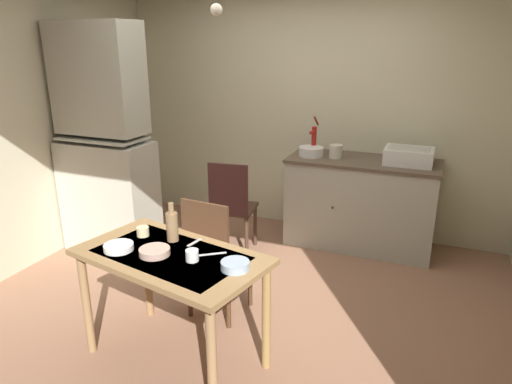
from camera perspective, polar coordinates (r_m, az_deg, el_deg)
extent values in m
plane|color=#92664D|center=(3.90, -1.43, -13.02)|extent=(5.19, 5.19, 0.00)
cube|color=beige|center=(5.06, 6.72, 9.91)|extent=(4.29, 0.10, 2.58)
cube|color=beige|center=(4.69, -26.59, 7.42)|extent=(0.10, 3.57, 2.58)
cube|color=#B3B1A0|center=(4.80, -17.53, -0.49)|extent=(0.89, 0.46, 1.09)
cube|color=#AFAF9B|center=(4.57, -18.92, 13.09)|extent=(0.82, 0.39, 1.00)
cube|color=#AEB0A3|center=(4.63, -18.41, 6.34)|extent=(0.80, 0.41, 0.02)
cube|color=#B3B1A0|center=(4.78, 12.74, -1.53)|extent=(1.43, 0.60, 0.87)
cube|color=brown|center=(4.65, 13.13, 3.72)|extent=(1.46, 0.63, 0.03)
sphere|color=#2D2823|center=(4.51, 9.41, -1.92)|extent=(0.02, 0.02, 0.02)
cube|color=white|center=(4.58, 18.32, 4.21)|extent=(0.44, 0.34, 0.15)
cube|color=black|center=(4.57, 18.41, 5.07)|extent=(0.38, 0.28, 0.01)
cylinder|color=#B21E19|center=(4.77, 7.15, 6.33)|extent=(0.05, 0.05, 0.28)
cylinder|color=#B21E19|center=(4.68, 6.97, 7.37)|extent=(0.03, 0.12, 0.03)
cylinder|color=#AB2A1F|center=(4.79, 7.43, 8.69)|extent=(0.02, 0.16, 0.12)
cylinder|color=white|center=(4.69, 6.81, 4.97)|extent=(0.25, 0.25, 0.09)
cylinder|color=beige|center=(4.65, 9.81, 4.96)|extent=(0.13, 0.13, 0.13)
cube|color=#987347|center=(2.93, -10.48, -7.84)|extent=(1.30, 0.89, 0.04)
cube|color=silver|center=(2.92, -10.50, -7.54)|extent=(1.01, 0.69, 0.00)
cylinder|color=#9A754B|center=(3.34, -20.17, -12.80)|extent=(0.06, 0.06, 0.73)
cylinder|color=#9F784E|center=(2.66, -5.45, -20.45)|extent=(0.06, 0.06, 0.73)
cylinder|color=#9A7048|center=(3.62, -13.28, -9.52)|extent=(0.06, 0.06, 0.73)
cylinder|color=#9B7743|center=(3.01, 1.27, -15.21)|extent=(0.06, 0.06, 0.73)
cube|color=#482E1B|center=(3.54, -4.49, -8.20)|extent=(0.43, 0.43, 0.03)
cube|color=#4A2F1D|center=(3.29, -6.29, -5.36)|extent=(0.38, 0.06, 0.50)
cylinder|color=#482E1B|center=(3.71, -0.72, -10.90)|extent=(0.04, 0.04, 0.43)
cylinder|color=#482E1B|center=(3.86, -5.26, -9.73)|extent=(0.04, 0.04, 0.43)
cylinder|color=#482E1B|center=(3.45, -3.43, -13.35)|extent=(0.04, 0.04, 0.43)
cylinder|color=#482E1B|center=(3.61, -8.19, -11.94)|extent=(0.04, 0.04, 0.43)
cube|color=#422A1F|center=(4.53, -2.71, -2.03)|extent=(0.45, 0.45, 0.03)
cube|color=#472524|center=(4.28, -3.46, 0.34)|extent=(0.38, 0.08, 0.48)
cylinder|color=#422A1F|center=(4.73, -0.11, -4.13)|extent=(0.04, 0.04, 0.43)
cylinder|color=#422A1F|center=(4.82, -4.05, -3.75)|extent=(0.04, 0.04, 0.43)
cylinder|color=#422A1F|center=(4.43, -1.17, -5.77)|extent=(0.04, 0.04, 0.43)
cylinder|color=#422A1F|center=(4.52, -5.36, -5.33)|extent=(0.04, 0.04, 0.43)
cylinder|color=tan|center=(2.93, -12.39, -7.18)|extent=(0.19, 0.19, 0.04)
cylinder|color=#9EB2C6|center=(2.69, -2.58, -9.02)|extent=(0.17, 0.17, 0.05)
cylinder|color=white|center=(3.04, -16.57, -6.53)|extent=(0.19, 0.19, 0.04)
cylinder|color=beige|center=(3.20, -13.78, -4.75)|extent=(0.08, 0.08, 0.06)
cylinder|color=white|center=(2.81, -7.88, -7.75)|extent=(0.08, 0.08, 0.07)
cylinder|color=olive|center=(3.07, -10.29, -4.25)|extent=(0.08, 0.08, 0.19)
cylinder|color=olive|center=(3.02, -10.43, -1.96)|extent=(0.03, 0.03, 0.07)
cube|color=silver|center=(2.88, -5.72, -7.65)|extent=(0.18, 0.14, 0.00)
cube|color=beige|center=(3.05, -7.60, -6.18)|extent=(0.04, 0.14, 0.00)
sphere|color=#F9EFCC|center=(3.24, -4.92, 21.48)|extent=(0.08, 0.08, 0.08)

